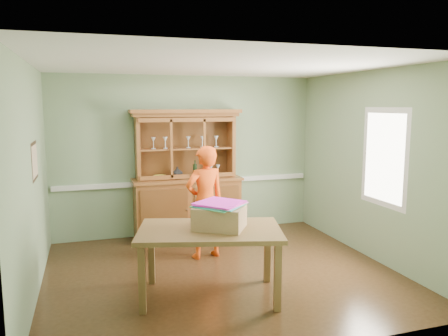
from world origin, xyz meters
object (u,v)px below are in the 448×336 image
object	(u,v)px
person	(205,202)
cardboard_box	(220,217)
china_hutch	(187,193)
dining_table	(210,237)

from	to	relation	value
person	cardboard_box	bearing A→B (deg)	70.83
person	china_hutch	bearing A→B (deg)	-99.96
dining_table	person	bearing A→B (deg)	92.43
cardboard_box	person	xyz separation A→B (m)	(0.18, 1.31, -0.12)
china_hutch	cardboard_box	bearing A→B (deg)	-93.70
cardboard_box	person	distance (m)	1.33
cardboard_box	person	world-z (taller)	person
china_hutch	dining_table	bearing A→B (deg)	-96.40
dining_table	cardboard_box	xyz separation A→B (m)	(0.11, -0.02, 0.22)
dining_table	person	size ratio (longest dim) A/B	1.11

